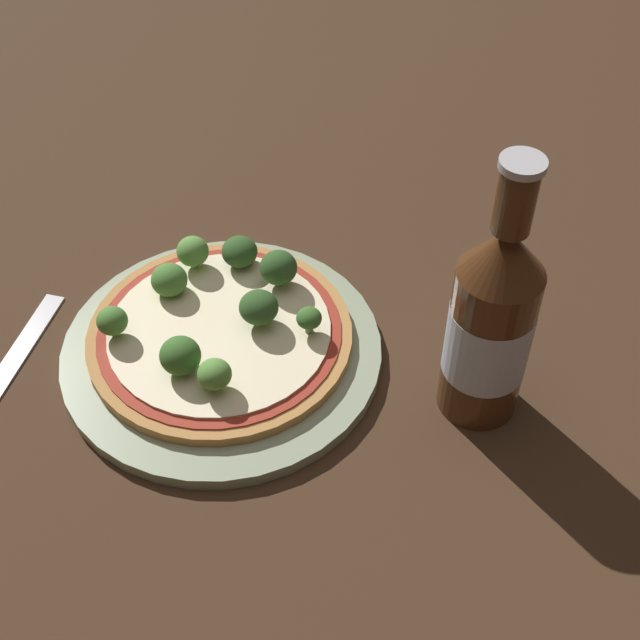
% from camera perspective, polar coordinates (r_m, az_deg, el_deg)
% --- Properties ---
extents(ground_plane, '(3.00, 3.00, 0.00)m').
position_cam_1_polar(ground_plane, '(0.80, -7.31, -1.45)').
color(ground_plane, '#3D2819').
extents(plate, '(0.28, 0.28, 0.01)m').
position_cam_1_polar(plate, '(0.78, -6.28, -1.99)').
color(plate, '#93A384').
rests_on(plate, ground_plane).
extents(pizza, '(0.23, 0.23, 0.01)m').
position_cam_1_polar(pizza, '(0.78, -6.43, -0.92)').
color(pizza, '#B77F42').
rests_on(pizza, plate).
extents(broccoli_floret_0, '(0.03, 0.03, 0.03)m').
position_cam_1_polar(broccoli_floret_0, '(0.73, -8.93, -2.27)').
color(broccoli_floret_0, '#7A9E5B').
rests_on(broccoli_floret_0, pizza).
extents(broccoli_floret_1, '(0.03, 0.03, 0.04)m').
position_cam_1_polar(broccoli_floret_1, '(0.80, -2.67, 3.36)').
color(broccoli_floret_1, '#7A9E5B').
rests_on(broccoli_floret_1, pizza).
extents(broccoli_floret_2, '(0.03, 0.03, 0.03)m').
position_cam_1_polar(broccoli_floret_2, '(0.76, -3.94, 0.81)').
color(broccoli_floret_2, '#7A9E5B').
rests_on(broccoli_floret_2, pizza).
extents(broccoli_floret_3, '(0.03, 0.03, 0.03)m').
position_cam_1_polar(broccoli_floret_3, '(0.72, -6.77, -3.48)').
color(broccoli_floret_3, '#7A9E5B').
rests_on(broccoli_floret_3, pizza).
extents(broccoli_floret_4, '(0.03, 0.03, 0.03)m').
position_cam_1_polar(broccoli_floret_4, '(0.80, -9.63, 2.55)').
color(broccoli_floret_4, '#7A9E5B').
rests_on(broccoli_floret_4, pizza).
extents(broccoli_floret_5, '(0.03, 0.03, 0.03)m').
position_cam_1_polar(broccoli_floret_5, '(0.82, -8.15, 4.36)').
color(broccoli_floret_5, '#7A9E5B').
rests_on(broccoli_floret_5, pizza).
extents(broccoli_floret_6, '(0.03, 0.03, 0.03)m').
position_cam_1_polar(broccoli_floret_6, '(0.82, -5.17, 4.38)').
color(broccoli_floret_6, '#7A9E5B').
rests_on(broccoli_floret_6, pizza).
extents(broccoli_floret_7, '(0.02, 0.02, 0.03)m').
position_cam_1_polar(broccoli_floret_7, '(0.76, -0.70, 0.15)').
color(broccoli_floret_7, '#7A9E5B').
rests_on(broccoli_floret_7, pizza).
extents(broccoli_floret_8, '(0.03, 0.03, 0.03)m').
position_cam_1_polar(broccoli_floret_8, '(0.77, -13.16, -0.07)').
color(broccoli_floret_8, '#7A9E5B').
rests_on(broccoli_floret_8, pizza).
extents(beer_bottle, '(0.07, 0.07, 0.25)m').
position_cam_1_polar(beer_bottle, '(0.69, 10.89, -0.17)').
color(beer_bottle, '#472814').
rests_on(beer_bottle, ground_plane).
extents(fork, '(0.04, 0.17, 0.00)m').
position_cam_1_polar(fork, '(0.82, -19.11, -2.56)').
color(fork, silver).
rests_on(fork, ground_plane).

